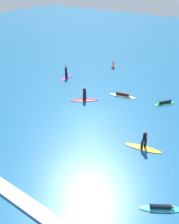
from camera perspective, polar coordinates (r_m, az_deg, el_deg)
ground_plane at (r=23.86m, az=-0.00°, el=-1.02°), size 120.00×120.00×0.00m
surfer_on_white_board at (r=27.79m, az=8.07°, el=4.06°), size 3.22×1.35×0.43m
surfer_on_red_board at (r=26.51m, az=-1.22°, el=3.57°), size 2.87×2.48×1.72m
surfer_on_teal_board at (r=16.42m, az=16.93°, el=-21.30°), size 2.62×1.93×0.38m
surfer_on_yellow_board at (r=20.09m, az=12.98°, el=-7.72°), size 3.13×1.22×1.77m
surfer_on_purple_board at (r=32.33m, az=-5.65°, el=8.88°), size 0.81×2.62×2.22m
surfer_on_green_board at (r=27.24m, az=17.75°, el=2.14°), size 2.16×2.47×0.40m
marker_buoy at (r=35.88m, az=5.72°, el=10.82°), size 0.50×0.50×1.25m
wave_crest at (r=18.04m, az=-20.79°, el=-16.29°), size 24.38×0.90×0.18m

